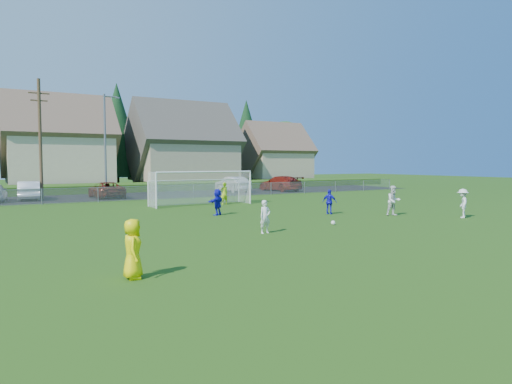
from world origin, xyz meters
TOP-DOWN VIEW (x-y plane):
  - ground at (0.00, 0.00)m, footprint 160.00×160.00m
  - asphalt_lot at (0.00, 27.50)m, footprint 60.00×60.00m
  - grass_embankment at (0.00, 35.00)m, footprint 70.00×6.00m
  - soccer_ball at (1.35, 2.73)m, footprint 0.22×0.22m
  - referee at (-10.18, -2.67)m, footprint 0.70×0.90m
  - player_white_a at (-2.98, 2.20)m, footprint 0.55×0.38m
  - player_white_b at (7.01, 4.01)m, footprint 1.00×0.87m
  - player_white_c at (9.50, 1.25)m, footprint 1.20×1.16m
  - player_blue_a at (4.28, 6.52)m, footprint 0.79×0.92m
  - player_blue_b at (-1.75, 9.53)m, footprint 1.45×1.18m
  - goalkeeper at (1.71, 15.50)m, footprint 0.64×0.46m
  - car_b at (-10.42, 27.61)m, footprint 1.98×4.80m
  - car_c at (-4.41, 26.36)m, footprint 2.42×5.08m
  - car_f at (8.86, 27.75)m, footprint 1.93×4.96m
  - car_g at (14.19, 26.72)m, footprint 2.82×5.83m
  - soccer_goal at (0.00, 16.05)m, footprint 7.42×1.90m
  - chainlink_fence at (0.00, 22.00)m, footprint 52.06×0.06m
  - streetlight at (-4.45, 26.00)m, footprint 1.38×0.18m
  - utility_pole at (-9.50, 27.00)m, footprint 1.60×0.26m
  - houses_row at (1.97, 42.46)m, footprint 53.90×11.45m
  - tree_row at (1.04, 48.74)m, footprint 65.98×12.36m

SIDE VIEW (x-z plane):
  - ground at x=0.00m, z-range 0.00..0.00m
  - asphalt_lot at x=0.00m, z-range 0.01..0.01m
  - soccer_ball at x=1.35m, z-range 0.00..0.22m
  - grass_embankment at x=0.00m, z-range 0.00..0.80m
  - chainlink_fence at x=0.00m, z-range 0.03..1.23m
  - car_c at x=-4.41m, z-range 0.00..1.40m
  - player_white_a at x=-2.98m, z-range 0.00..1.46m
  - player_blue_a at x=4.28m, z-range 0.00..1.48m
  - car_b at x=-10.42m, z-range 0.00..1.55m
  - player_blue_b at x=-1.75m, z-range 0.00..1.55m
  - car_f at x=8.86m, z-range 0.00..1.61m
  - referee at x=-10.18m, z-range 0.00..1.62m
  - car_g at x=14.19m, z-range 0.00..1.64m
  - goalkeeper at x=1.71m, z-range 0.00..1.64m
  - player_white_c at x=9.50m, z-range 0.00..1.64m
  - player_white_b at x=7.01m, z-range 0.00..1.75m
  - soccer_goal at x=0.00m, z-range 0.38..2.88m
  - streetlight at x=-4.45m, z-range 0.34..9.34m
  - utility_pole at x=-9.50m, z-range 0.15..10.15m
  - tree_row at x=1.04m, z-range 0.01..13.81m
  - houses_row at x=1.97m, z-range 0.69..13.97m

